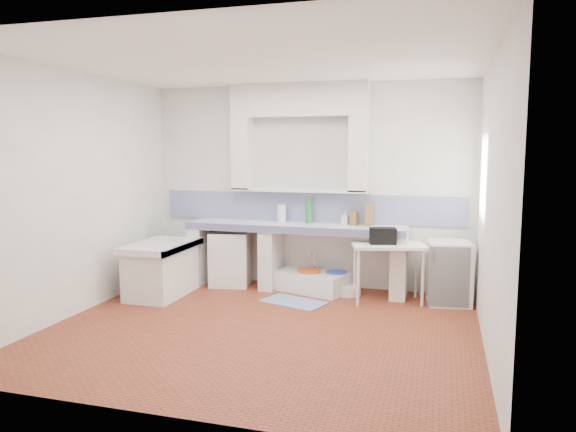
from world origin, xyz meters
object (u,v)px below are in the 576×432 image
(sink, at_px, (311,282))
(side_table, at_px, (388,273))
(stove, at_px, (231,258))
(fridge, at_px, (449,273))

(sink, height_order, side_table, side_table)
(side_table, bearing_deg, stove, 158.65)
(sink, bearing_deg, fridge, 14.73)
(stove, relative_size, fridge, 0.97)
(stove, height_order, fridge, fridge)
(stove, xyz_separation_m, fridge, (2.96, -0.12, 0.01))
(fridge, bearing_deg, sink, 168.58)
(fridge, bearing_deg, side_table, -177.82)
(stove, relative_size, sink, 0.78)
(sink, xyz_separation_m, fridge, (1.78, -0.10, 0.27))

